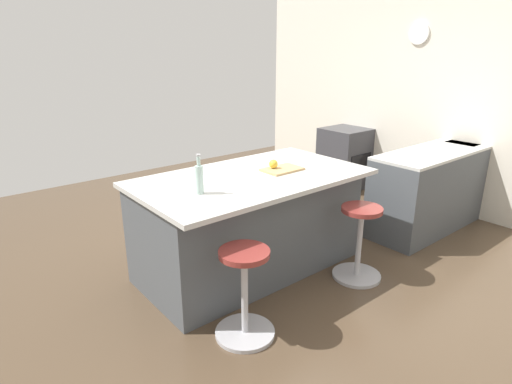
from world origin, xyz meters
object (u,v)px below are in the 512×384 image
stool_by_window (359,245)px  stool_middle (245,296)px  oven_range (344,158)px  cutting_board (282,169)px  apple_yellow (273,164)px  kitchen_island (249,222)px  water_bottle (199,178)px

stool_by_window → stool_middle: (1.30, 0.00, 0.00)m
oven_range → cutting_board: 2.63m
stool_by_window → apple_yellow: 1.06m
kitchen_island → stool_middle: size_ratio=3.01×
oven_range → stool_by_window: bearing=42.4°
kitchen_island → cutting_board: bearing=163.9°
stool_by_window → apple_yellow: (0.40, -0.72, 0.67)m
kitchen_island → apple_yellow: (-0.26, 0.04, 0.52)m
oven_range → kitchen_island: 2.84m
stool_by_window → oven_range: bearing=-137.6°
apple_yellow → oven_range: bearing=-155.4°
cutting_board → water_bottle: size_ratio=1.15×
kitchen_island → water_bottle: bearing=14.7°
stool_by_window → stool_middle: 1.30m
stool_middle → apple_yellow: size_ratio=8.41×
kitchen_island → stool_middle: kitchen_island is taller
stool_by_window → stool_middle: size_ratio=1.00×
cutting_board → water_bottle: (0.93, 0.07, 0.11)m
stool_middle → apple_yellow: bearing=-141.3°
oven_range → cutting_board: size_ratio=2.46×
kitchen_island → stool_by_window: 1.01m
oven_range → water_bottle: water_bottle is taller
water_bottle → kitchen_island: bearing=-165.3°
stool_by_window → cutting_board: 0.97m
water_bottle → apple_yellow: bearing=-171.9°
oven_range → apple_yellow: size_ratio=10.87×
kitchen_island → cutting_board: (-0.32, 0.09, 0.47)m
oven_range → stool_middle: bearing=28.9°
stool_middle → kitchen_island: bearing=-130.5°
oven_range → stool_by_window: oven_range is taller
apple_yellow → cutting_board: bearing=139.0°
stool_middle → stool_by_window: bearing=180.0°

